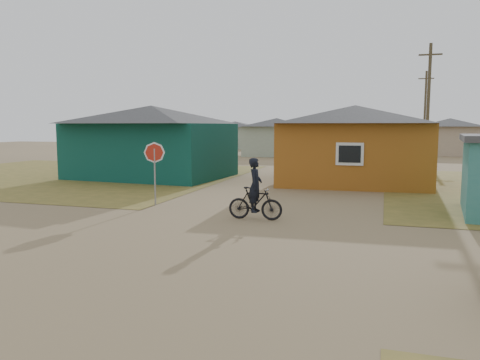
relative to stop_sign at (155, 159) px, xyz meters
name	(u,v)px	position (x,y,z in m)	size (l,w,h in m)	color
ground	(206,249)	(3.97, -5.09, -1.71)	(120.00, 120.00, 0.00)	#8A724F
grass_nw	(65,175)	(-10.03, 7.91, -1.70)	(20.00, 18.00, 0.00)	olive
house_teal	(152,141)	(-4.53, 8.41, 0.35)	(8.93, 7.08, 4.00)	#0A3B33
house_yellow	(354,143)	(6.47, 8.91, 0.30)	(7.72, 6.76, 3.90)	#9A5617
house_pale_west	(277,136)	(-2.03, 28.91, 0.15)	(7.04, 6.15, 3.60)	#98A48D
house_beige_east	(449,136)	(13.97, 34.91, 0.15)	(6.95, 6.05, 3.60)	tan
house_pale_north	(235,135)	(-10.03, 40.91, 0.05)	(6.28, 5.81, 3.40)	#98A48D
utility_pole_near	(428,106)	(10.47, 16.91, 2.43)	(1.40, 0.20, 8.00)	#4D422E
utility_pole_far	(425,112)	(11.47, 32.91, 2.43)	(1.40, 0.20, 8.00)	#4D422E
stop_sign	(155,159)	(0.00, 0.00, 0.00)	(0.75, 0.06, 2.31)	gray
cyclist	(255,197)	(4.16, -1.42, -1.01)	(1.71, 0.63, 1.91)	black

